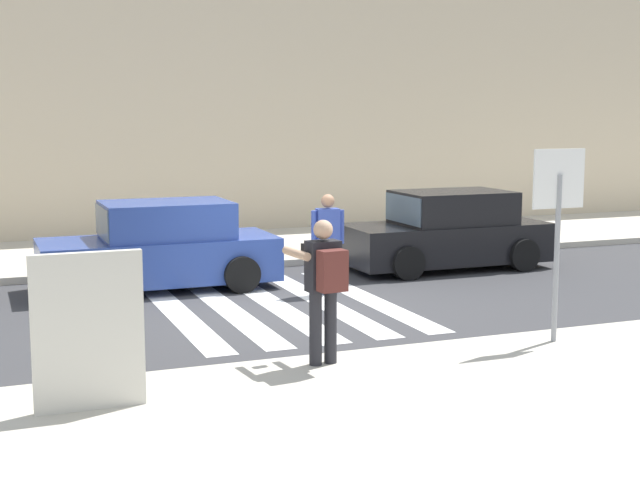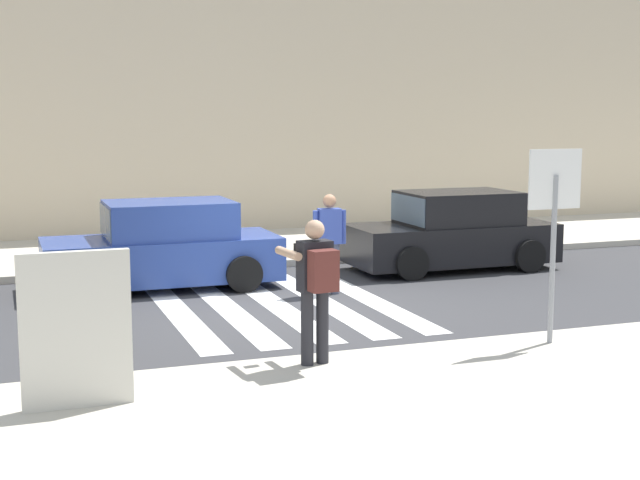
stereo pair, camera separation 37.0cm
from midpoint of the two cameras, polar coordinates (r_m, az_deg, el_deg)
The scene contains 15 objects.
ground_plane at distance 14.27m, azimuth -1.80°, elevation -4.39°, with size 120.00×120.00×0.00m, color #38383A.
sidewalk_near at distance 8.80m, azimuth 11.13°, elevation -12.14°, with size 60.00×6.00×0.14m, color beige.
sidewalk_far at distance 19.95m, azimuth -7.16°, elevation -0.63°, with size 60.00×4.80×0.14m, color beige.
building_facade_far at distance 24.04m, azimuth -9.64°, elevation 8.36°, with size 56.00×4.00×6.45m, color beige.
crosswalk_stripe_0 at distance 14.06m, azimuth -8.29°, elevation -4.64°, with size 0.44×5.20×0.01m, color silver.
crosswalk_stripe_1 at distance 14.24m, azimuth -5.12°, elevation -4.43°, with size 0.44×5.20×0.01m, color silver.
crosswalk_stripe_2 at distance 14.46m, azimuth -2.05°, elevation -4.21°, with size 0.44×5.20×0.01m, color silver.
crosswalk_stripe_3 at distance 14.71m, azimuth 0.93°, elevation -3.98°, with size 0.44×5.20×0.01m, color silver.
crosswalk_stripe_4 at distance 15.01m, azimuth 3.79°, elevation -3.76°, with size 0.44×5.20×0.01m, color silver.
stop_sign at distance 11.75m, azimuth 15.63°, elevation 2.31°, with size 0.76×0.08×2.50m.
photographer_with_backpack at distance 10.42m, azimuth 0.74°, elevation -2.52°, with size 0.64×0.88×1.72m.
pedestrian_crossing at distance 15.21m, azimuth 1.31°, elevation 0.13°, with size 0.58×0.28×1.72m.
parked_car_blue at distance 15.99m, azimuth -9.30°, elevation -0.49°, with size 4.10×1.92×1.55m.
parked_car_black at distance 17.94m, azimuth 9.08°, elevation 0.46°, with size 4.10×1.92×1.55m.
advertising_board at distance 9.26m, azimuth -14.25°, elevation -5.59°, with size 1.10×0.11×1.60m.
Camera 2 is at (-4.14, -13.31, 3.10)m, focal length 50.00 mm.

